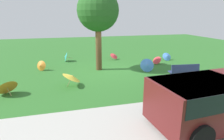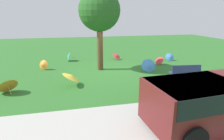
# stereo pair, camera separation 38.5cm
# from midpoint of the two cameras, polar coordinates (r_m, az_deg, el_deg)

# --- Properties ---
(ground) EXTENTS (40.00, 40.00, 0.00)m
(ground) POSITION_cam_midpoint_polar(r_m,az_deg,el_deg) (12.47, -2.88, -0.14)
(ground) COLOR #2D6B28
(road_strip) EXTENTS (40.00, 3.97, 0.01)m
(road_strip) POSITION_cam_midpoint_polar(r_m,az_deg,el_deg) (6.37, 11.03, -17.16)
(road_strip) COLOR #B2AFA8
(road_strip) RESTS_ON ground
(van_dark) EXTENTS (4.73, 2.42, 1.53)m
(van_dark) POSITION_cam_midpoint_polar(r_m,az_deg,el_deg) (7.01, 27.14, -7.16)
(van_dark) COLOR #591919
(van_dark) RESTS_ON ground
(park_bench) EXTENTS (1.64, 0.65, 0.90)m
(park_bench) POSITION_cam_midpoint_polar(r_m,az_deg,el_deg) (11.19, 19.55, -0.46)
(park_bench) COLOR navy
(park_bench) RESTS_ON ground
(shade_tree) EXTENTS (2.55, 2.55, 4.99)m
(shade_tree) POSITION_cam_midpoint_polar(r_m,az_deg,el_deg) (12.23, -5.11, 16.88)
(shade_tree) COLOR brown
(shade_tree) RESTS_ON ground
(parasol_orange_0) EXTENTS (0.72, 0.70, 0.67)m
(parasol_orange_0) POSITION_cam_midpoint_polar(r_m,az_deg,el_deg) (13.19, -21.09, 1.19)
(parasol_orange_0) COLOR tan
(parasol_orange_0) RESTS_ON ground
(parasol_red_0) EXTENTS (0.72, 0.78, 0.60)m
(parasol_red_0) POSITION_cam_midpoint_polar(r_m,az_deg,el_deg) (14.27, 12.29, 2.92)
(parasol_red_0) COLOR tan
(parasol_red_0) RESTS_ON ground
(parasol_orange_1) EXTENTS (1.15, 1.10, 0.82)m
(parasol_orange_1) POSITION_cam_midpoint_polar(r_m,az_deg,el_deg) (9.91, -29.73, -4.12)
(parasol_orange_1) COLOR tan
(parasol_orange_1) RESTS_ON ground
(parasol_yellow_0) EXTENTS (0.91, 0.95, 0.78)m
(parasol_yellow_0) POSITION_cam_midpoint_polar(r_m,az_deg,el_deg) (9.82, -12.85, -1.94)
(parasol_yellow_0) COLOR tan
(parasol_yellow_0) RESTS_ON ground
(parasol_red_1) EXTENTS (0.86, 0.84, 0.57)m
(parasol_red_1) POSITION_cam_midpoint_polar(r_m,az_deg,el_deg) (15.40, -0.06, 4.27)
(parasol_red_1) COLOR tan
(parasol_red_1) RESTS_ON ground
(parasol_blue_1) EXTENTS (0.94, 0.79, 0.83)m
(parasol_blue_1) POSITION_cam_midpoint_polar(r_m,az_deg,el_deg) (12.30, 9.47, 1.44)
(parasol_blue_1) COLOR tan
(parasol_blue_1) RESTS_ON ground
(parasol_teal_1) EXTENTS (0.68, 0.72, 0.72)m
(parasol_teal_1) POSITION_cam_midpoint_polar(r_m,az_deg,el_deg) (15.30, -14.29, 3.80)
(parasol_teal_1) COLOR tan
(parasol_teal_1) RESTS_ON ground
(parasol_blue_2) EXTENTS (0.70, 0.66, 0.64)m
(parasol_blue_2) POSITION_cam_midpoint_polar(r_m,az_deg,el_deg) (15.74, 15.27, 3.91)
(parasol_blue_2) COLOR tan
(parasol_blue_2) RESTS_ON ground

